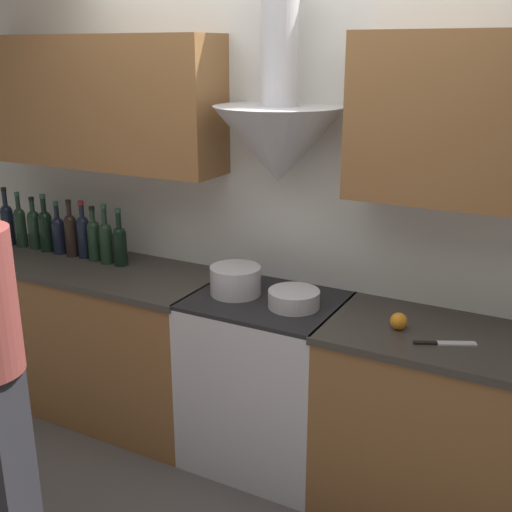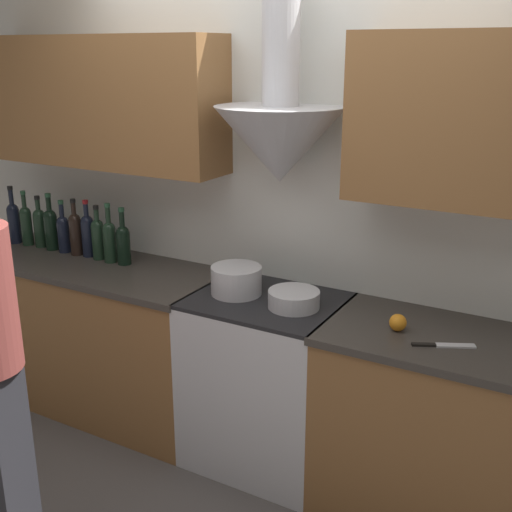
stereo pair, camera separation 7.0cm
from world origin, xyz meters
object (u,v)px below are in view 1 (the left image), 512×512
(mixing_bowl, at_px, (294,299))
(wine_bottle_8, at_px, (106,240))
(wine_bottle_1, at_px, (20,225))
(wine_bottle_7, at_px, (94,238))
(wine_bottle_5, at_px, (71,233))
(stock_pot, at_px, (236,280))
(wine_bottle_4, at_px, (58,233))
(wine_bottle_6, at_px, (83,234))
(wine_bottle_2, at_px, (34,227))
(orange_fruit, at_px, (399,321))
(stove_range, at_px, (265,380))
(wine_bottle_0, at_px, (7,222))
(wine_bottle_3, at_px, (46,228))
(wine_bottle_9, at_px, (120,243))

(mixing_bowl, bearing_deg, wine_bottle_8, 175.48)
(wine_bottle_1, relative_size, wine_bottle_7, 1.07)
(wine_bottle_5, distance_m, wine_bottle_8, 0.27)
(wine_bottle_8, distance_m, stock_pot, 0.90)
(wine_bottle_1, height_order, wine_bottle_4, wine_bottle_1)
(wine_bottle_5, distance_m, wine_bottle_6, 0.09)
(stock_pot, bearing_deg, wine_bottle_2, 176.31)
(wine_bottle_1, height_order, mixing_bowl, wine_bottle_1)
(wine_bottle_4, xyz_separation_m, orange_fruit, (2.11, -0.12, -0.09))
(stove_range, relative_size, wine_bottle_0, 2.50)
(wine_bottle_6, distance_m, stock_pot, 1.08)
(wine_bottle_1, relative_size, stock_pot, 1.35)
(wine_bottle_1, bearing_deg, orange_fruit, -2.76)
(wine_bottle_3, bearing_deg, wine_bottle_8, -1.24)
(wine_bottle_8, bearing_deg, wine_bottle_2, 178.11)
(wine_bottle_0, bearing_deg, orange_fruit, -2.52)
(wine_bottle_4, distance_m, wine_bottle_6, 0.19)
(wine_bottle_4, xyz_separation_m, wine_bottle_9, (0.47, -0.00, 0.00))
(wine_bottle_4, bearing_deg, stove_range, -3.03)
(wine_bottle_9, bearing_deg, stock_pot, -5.93)
(stove_range, xyz_separation_m, wine_bottle_6, (-1.24, 0.09, 0.59))
(stock_pot, bearing_deg, wine_bottle_4, 176.17)
(wine_bottle_9, relative_size, stock_pot, 1.30)
(stove_range, bearing_deg, wine_bottle_6, 176.02)
(stove_range, distance_m, mixing_bowl, 0.52)
(stove_range, distance_m, wine_bottle_4, 1.54)
(wine_bottle_0, relative_size, stock_pot, 1.43)
(wine_bottle_6, relative_size, orange_fruit, 4.50)
(wine_bottle_2, height_order, wine_bottle_6, wine_bottle_6)
(wine_bottle_1, distance_m, wine_bottle_9, 0.78)
(wine_bottle_1, distance_m, wine_bottle_2, 0.10)
(wine_bottle_7, height_order, orange_fruit, wine_bottle_7)
(wine_bottle_3, xyz_separation_m, wine_bottle_4, (0.10, -0.00, -0.01))
(wine_bottle_5, height_order, orange_fruit, wine_bottle_5)
(wine_bottle_3, distance_m, wine_bottle_5, 0.21)
(wine_bottle_4, distance_m, stock_pot, 1.27)
(wine_bottle_2, xyz_separation_m, mixing_bowl, (1.80, -0.12, -0.09))
(wine_bottle_8, bearing_deg, orange_fruit, -3.69)
(wine_bottle_2, distance_m, orange_fruit, 2.32)
(wine_bottle_3, distance_m, wine_bottle_8, 0.48)
(wine_bottle_5, bearing_deg, wine_bottle_0, -179.24)
(wine_bottle_1, distance_m, orange_fruit, 2.42)
(wine_bottle_3, xyz_separation_m, wine_bottle_7, (0.38, -0.00, -0.01))
(wine_bottle_6, xyz_separation_m, mixing_bowl, (1.41, -0.12, -0.10))
(stove_range, xyz_separation_m, orange_fruit, (0.68, -0.04, 0.49))
(wine_bottle_0, relative_size, wine_bottle_5, 1.07)
(wine_bottle_0, height_order, orange_fruit, wine_bottle_0)
(wine_bottle_3, bearing_deg, wine_bottle_9, -0.35)
(wine_bottle_9, xyz_separation_m, orange_fruit, (1.64, -0.12, -0.09))
(wine_bottle_2, xyz_separation_m, stock_pot, (1.47, -0.10, -0.06))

